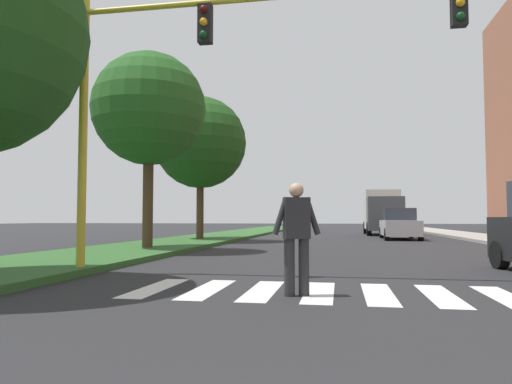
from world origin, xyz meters
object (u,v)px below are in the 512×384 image
tree_mid (149,109)px  traffic_light_gantry (204,60)px  tree_far (200,143)px  truck_box_delivery (382,211)px  pedestrian_performer (297,233)px  sedan_midblock (399,225)px

tree_mid → traffic_light_gantry: (3.89, -6.43, -0.62)m
traffic_light_gantry → tree_far: bearing=107.1°
tree_mid → truck_box_delivery: bearing=63.0°
tree_far → pedestrian_performer: bearing=-68.2°
sedan_midblock → truck_box_delivery: truck_box_delivery is taller
pedestrian_performer → truck_box_delivery: (3.56, 27.03, 0.70)m
tree_mid → truck_box_delivery: (9.50, 18.64, -3.35)m
traffic_light_gantry → truck_box_delivery: (5.61, 25.07, -2.73)m
traffic_light_gantry → truck_box_delivery: 25.83m
tree_far → traffic_light_gantry: tree_far is taller
sedan_midblock → truck_box_delivery: (-0.29, 7.25, 0.85)m
tree_far → sedan_midblock: 11.68m
tree_far → pedestrian_performer: (6.23, -15.57, -4.01)m
tree_far → traffic_light_gantry: size_ratio=0.79×
tree_mid → sedan_midblock: 15.59m
sedan_midblock → pedestrian_performer: bearing=-101.0°
traffic_light_gantry → pedestrian_performer: traffic_light_gantry is taller
tree_mid → tree_far: bearing=92.3°
truck_box_delivery → tree_far: bearing=-130.5°
tree_mid → pedestrian_performer: size_ratio=4.05×
traffic_light_gantry → truck_box_delivery: traffic_light_gantry is taller
tree_mid → traffic_light_gantry: bearing=-58.8°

